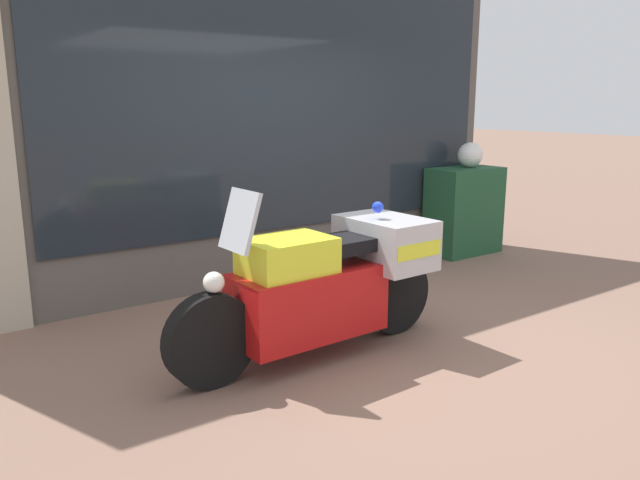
{
  "coord_description": "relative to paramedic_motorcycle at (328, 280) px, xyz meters",
  "views": [
    {
      "loc": [
        -3.17,
        -3.61,
        1.84
      ],
      "look_at": [
        -0.28,
        0.43,
        0.73
      ],
      "focal_mm": 35.0,
      "sensor_mm": 36.0,
      "label": 1
    }
  ],
  "objects": [
    {
      "name": "white_helmet",
      "position": [
        3.29,
        1.57,
        0.65
      ],
      "size": [
        0.3,
        0.3,
        0.3
      ],
      "primitive_type": "sphere",
      "color": "white",
      "rests_on": "utility_cabinet"
    },
    {
      "name": "utility_cabinet",
      "position": [
        3.21,
        1.55,
        -0.03
      ],
      "size": [
        0.9,
        0.51,
        1.05
      ],
      "primitive_type": "cube",
      "color": "#1E4C2D",
      "rests_on": "ground"
    },
    {
      "name": "shop_building",
      "position": [
        0.16,
        2.07,
        1.21
      ],
      "size": [
        6.25,
        0.55,
        3.52
      ],
      "color": "#56514C",
      "rests_on": "ground"
    },
    {
      "name": "window_display",
      "position": [
        0.92,
        2.1,
        -0.06
      ],
      "size": [
        4.93,
        0.3,
        2.1
      ],
      "color": "slate",
      "rests_on": "ground"
    },
    {
      "name": "paramedic_motorcycle",
      "position": [
        0.0,
        0.0,
        0.0
      ],
      "size": [
        2.29,
        0.76,
        1.28
      ],
      "rotation": [
        0.0,
        0.0,
        3.17
      ],
      "color": "black",
      "rests_on": "ground"
    },
    {
      "name": "ground_plane",
      "position": [
        0.56,
        0.07,
        -0.56
      ],
      "size": [
        60.0,
        60.0,
        0.0
      ],
      "primitive_type": "plane",
      "color": "#7A5B4C"
    }
  ]
}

